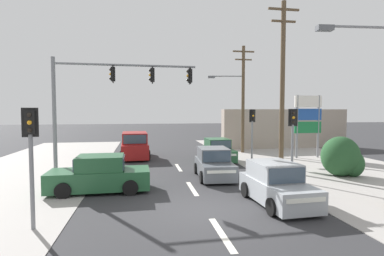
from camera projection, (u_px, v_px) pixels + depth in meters
name	position (u px, v px, depth m)	size (l,w,h in m)	color
ground_plane	(206.00, 211.00, 10.40)	(140.00, 140.00, 0.00)	#303033
lane_dash_near	(222.00, 234.00, 8.43)	(0.20, 2.40, 0.01)	silver
lane_dash_mid	(192.00, 188.00, 13.35)	(0.20, 2.40, 0.01)	silver
lane_dash_far	(178.00, 167.00, 18.27)	(0.20, 2.40, 0.01)	silver
utility_pole_midground_right	(282.00, 83.00, 16.71)	(1.80, 0.26, 9.51)	brown
utility_pole_background_right	(241.00, 95.00, 24.49)	(3.77, 0.69, 8.73)	brown
traffic_signal_mast	(106.00, 93.00, 14.52)	(6.89, 0.53, 6.00)	slate
pedestal_signal_right_kerb	(293.00, 132.00, 14.59)	(0.44, 0.31, 3.56)	slate
pedestal_signal_left_kerb	(31.00, 148.00, 8.58)	(0.44, 0.30, 3.56)	slate
pedestal_signal_far_median	(252.00, 127.00, 19.68)	(0.44, 0.30, 3.56)	slate
shopping_plaza_sign	(308.00, 117.00, 21.93)	(2.10, 0.16, 4.60)	slate
roadside_bush	(343.00, 158.00, 15.82)	(2.12, 1.81, 2.11)	#234C28
shopfront_wall_far	(285.00, 129.00, 27.87)	(12.00, 1.00, 3.60)	#A39384
hatchback_oncoming_near	(218.00, 151.00, 20.69)	(1.81, 3.65, 1.53)	#235633
hatchback_oncoming_mid	(214.00, 164.00, 15.55)	(1.93, 3.72, 1.53)	slate
suv_crossing_left	(135.00, 146.00, 21.97)	(2.19, 4.60, 1.90)	maroon
sedan_kerbside_parked	(100.00, 175.00, 12.82)	(4.27, 1.95, 1.56)	#235633
hatchback_receding_far	(276.00, 185.00, 11.17)	(1.92, 3.71, 1.53)	#A3A8AD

